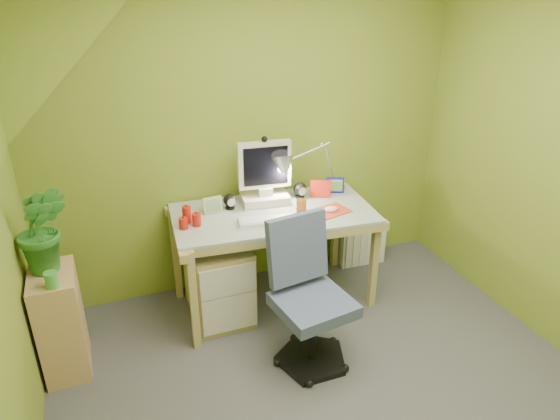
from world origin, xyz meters
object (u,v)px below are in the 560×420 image
object	(u,v)px
desk	(274,258)
radiator	(361,241)
side_ledge	(61,322)
desk_lamp	(322,156)
task_chair	(314,304)
potted_plant	(43,229)
monitor	(264,171)

from	to	relation	value
desk	radiator	distance (m)	0.96
side_ledge	desk	bearing A→B (deg)	8.23
desk	desk_lamp	world-z (taller)	desk_lamp
side_ledge	task_chair	size ratio (longest dim) A/B	0.77
desk_lamp	task_chair	bearing A→B (deg)	-107.92
desk_lamp	potted_plant	distance (m)	1.94
task_chair	desk	bearing A→B (deg)	81.26
monitor	task_chair	size ratio (longest dim) A/B	0.54
task_chair	side_ledge	bearing A→B (deg)	152.46
desk_lamp	side_ledge	world-z (taller)	desk_lamp
desk_lamp	monitor	bearing A→B (deg)	-171.15
potted_plant	radiator	size ratio (longest dim) A/B	1.39
potted_plant	radiator	bearing A→B (deg)	10.64
desk	desk_lamp	xyz separation A→B (m)	(0.45, 0.18, 0.68)
desk	potted_plant	world-z (taller)	potted_plant
monitor	potted_plant	size ratio (longest dim) A/B	0.90
side_ledge	task_chair	world-z (taller)	task_chair
task_chair	desk_lamp	bearing A→B (deg)	54.70
desk	task_chair	xyz separation A→B (m)	(-0.00, -0.72, 0.07)
potted_plant	radiator	distance (m)	2.52
potted_plant	side_ledge	bearing A→B (deg)	-100.29
monitor	side_ledge	world-z (taller)	monitor
desk_lamp	task_chair	size ratio (longest dim) A/B	0.67
desk_lamp	radiator	xyz separation A→B (m)	(0.45, 0.10, -0.86)
side_ledge	task_chair	distance (m)	1.55
monitor	potted_plant	xyz separation A→B (m)	(-1.46, -0.34, -0.03)
side_ledge	task_chair	xyz separation A→B (m)	(1.47, -0.51, 0.10)
desk_lamp	potted_plant	bearing A→B (deg)	-160.98
monitor	task_chair	distance (m)	1.05
monitor	desk	bearing A→B (deg)	-83.98
side_ledge	potted_plant	bearing A→B (deg)	79.71
desk	side_ledge	world-z (taller)	desk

